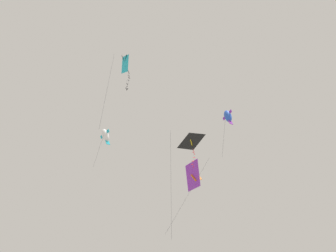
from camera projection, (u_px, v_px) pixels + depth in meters
kite_fish_upper_right at (228, 116)px, 39.47m from camera, size 1.71×1.27×5.50m
kite_fish_highest at (105, 135)px, 39.78m from camera, size 1.46×1.25×4.21m
kite_diamond_far_centre at (125, 65)px, 37.42m from camera, size 2.90×1.98×8.29m
kite_delta_near_left at (193, 176)px, 35.60m from camera, size 4.10×3.11×7.14m
kite_delta_low_drifter at (191, 142)px, 36.34m from camera, size 3.51×2.94×8.96m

